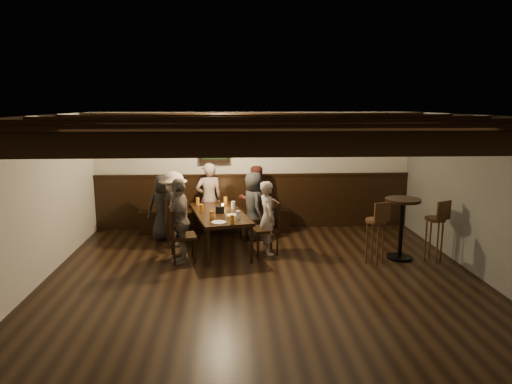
{
  "coord_description": "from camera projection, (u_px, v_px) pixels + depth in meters",
  "views": [
    {
      "loc": [
        -0.47,
        -5.82,
        2.57
      ],
      "look_at": [
        -0.08,
        1.3,
        1.18
      ],
      "focal_mm": 32.0,
      "sensor_mm": 36.0,
      "label": 1
    }
  ],
  "objects": [
    {
      "name": "pint_d",
      "position": [
        233.0,
        205.0,
        8.29
      ],
      "size": [
        0.07,
        0.07,
        0.14
      ],
      "primitive_type": "cylinder",
      "color": "silver",
      "rests_on": "dining_table"
    },
    {
      "name": "high_top_table",
      "position": [
        402.0,
        219.0,
        7.55
      ],
      "size": [
        0.58,
        0.58,
        1.03
      ],
      "color": "black",
      "rests_on": "floor"
    },
    {
      "name": "chair_right_near",
      "position": [
        252.0,
        226.0,
        8.73
      ],
      "size": [
        0.47,
        0.47,
        0.86
      ],
      "rotation": [
        0.0,
        0.0,
        1.79
      ],
      "color": "black",
      "rests_on": "floor"
    },
    {
      "name": "person_bench_centre",
      "position": [
        209.0,
        199.0,
        9.02
      ],
      "size": [
        0.58,
        0.45,
        1.43
      ],
      "primitive_type": "imported",
      "rotation": [
        0.0,
        0.0,
        3.36
      ],
      "color": "gray",
      "rests_on": "floor"
    },
    {
      "name": "pint_e",
      "position": [
        212.0,
        215.0,
        7.54
      ],
      "size": [
        0.07,
        0.07,
        0.14
      ],
      "primitive_type": "cylinder",
      "color": "#BF7219",
      "rests_on": "dining_table"
    },
    {
      "name": "candle",
      "position": [
        223.0,
        207.0,
        8.35
      ],
      "size": [
        0.05,
        0.05,
        0.05
      ],
      "primitive_type": "cylinder",
      "color": "beige",
      "rests_on": "dining_table"
    },
    {
      "name": "chair_left_near",
      "position": [
        176.0,
        230.0,
        8.34
      ],
      "size": [
        0.51,
        0.51,
        0.93
      ],
      "rotation": [
        0.0,
        0.0,
        -1.35
      ],
      "color": "black",
      "rests_on": "floor"
    },
    {
      "name": "pint_a",
      "position": [
        198.0,
        201.0,
        8.61
      ],
      "size": [
        0.07,
        0.07,
        0.14
      ],
      "primitive_type": "cylinder",
      "color": "#BF7219",
      "rests_on": "dining_table"
    },
    {
      "name": "bar_stool_right",
      "position": [
        434.0,
        238.0,
        7.48
      ],
      "size": [
        0.36,
        0.38,
        1.04
      ],
      "rotation": [
        0.0,
        0.0,
        0.41
      ],
      "color": "#31210F",
      "rests_on": "floor"
    },
    {
      "name": "pint_b",
      "position": [
        226.0,
        200.0,
        8.7
      ],
      "size": [
        0.07,
        0.07,
        0.14
      ],
      "primitive_type": "cylinder",
      "color": "#BF7219",
      "rests_on": "dining_table"
    },
    {
      "name": "person_bench_right",
      "position": [
        255.0,
        199.0,
        9.13
      ],
      "size": [
        0.76,
        0.65,
        1.36
      ],
      "primitive_type": "imported",
      "rotation": [
        0.0,
        0.0,
        3.36
      ],
      "color": "#52221C",
      "rests_on": "floor"
    },
    {
      "name": "person_left_near",
      "position": [
        174.0,
        209.0,
        8.26
      ],
      "size": [
        0.69,
        0.98,
        1.37
      ],
      "primitive_type": "imported",
      "rotation": [
        0.0,
        0.0,
        -1.35
      ],
      "color": "#B3A197",
      "rests_on": "floor"
    },
    {
      "name": "pint_c",
      "position": [
        202.0,
        208.0,
        8.04
      ],
      "size": [
        0.07,
        0.07,
        0.14
      ],
      "primitive_type": "cylinder",
      "color": "#BF7219",
      "rests_on": "dining_table"
    },
    {
      "name": "dining_table",
      "position": [
        219.0,
        215.0,
        8.05
      ],
      "size": [
        1.19,
        1.94,
        0.68
      ],
      "rotation": [
        0.0,
        0.0,
        0.22
      ],
      "color": "black",
      "rests_on": "floor"
    },
    {
      "name": "person_left_far",
      "position": [
        180.0,
        220.0,
        7.41
      ],
      "size": [
        0.51,
        0.87,
        1.39
      ],
      "primitive_type": "imported",
      "rotation": [
        0.0,
        0.0,
        -1.35
      ],
      "color": "slate",
      "rests_on": "floor"
    },
    {
      "name": "room",
      "position": [
        241.0,
        188.0,
        8.17
      ],
      "size": [
        7.0,
        7.0,
        7.0
      ],
      "color": "black",
      "rests_on": "ground"
    },
    {
      "name": "condiment_caddy",
      "position": [
        220.0,
        210.0,
        7.98
      ],
      "size": [
        0.15,
        0.1,
        0.12
      ],
      "primitive_type": "cube",
      "color": "black",
      "rests_on": "dining_table"
    },
    {
      "name": "plate_far",
      "position": [
        233.0,
        215.0,
        7.8
      ],
      "size": [
        0.24,
        0.24,
        0.01
      ],
      "primitive_type": "cylinder",
      "color": "white",
      "rests_on": "dining_table"
    },
    {
      "name": "plate_near",
      "position": [
        219.0,
        222.0,
        7.33
      ],
      "size": [
        0.24,
        0.24,
        0.01
      ],
      "primitive_type": "cylinder",
      "color": "white",
      "rests_on": "dining_table"
    },
    {
      "name": "pint_g",
      "position": [
        232.0,
        219.0,
        7.28
      ],
      "size": [
        0.07,
        0.07,
        0.14
      ],
      "primitive_type": "cylinder",
      "color": "#BF7219",
      "rests_on": "dining_table"
    },
    {
      "name": "chair_right_far",
      "position": [
        266.0,
        238.0,
        7.88
      ],
      "size": [
        0.51,
        0.51,
        0.93
      ],
      "rotation": [
        0.0,
        0.0,
        1.79
      ],
      "color": "black",
      "rests_on": "floor"
    },
    {
      "name": "bar_stool_left",
      "position": [
        375.0,
        240.0,
        7.38
      ],
      "size": [
        0.35,
        0.37,
        1.04
      ],
      "rotation": [
        0.0,
        0.0,
        0.3
      ],
      "color": "#31210F",
      "rests_on": "floor"
    },
    {
      "name": "person_bench_left",
      "position": [
        164.0,
        207.0,
        8.65
      ],
      "size": [
        0.69,
        0.53,
        1.26
      ],
      "primitive_type": "imported",
      "rotation": [
        0.0,
        0.0,
        3.36
      ],
      "color": "#232325",
      "rests_on": "floor"
    },
    {
      "name": "pint_f",
      "position": [
        238.0,
        215.0,
        7.56
      ],
      "size": [
        0.07,
        0.07,
        0.14
      ],
      "primitive_type": "cylinder",
      "color": "silver",
      "rests_on": "dining_table"
    },
    {
      "name": "person_right_far",
      "position": [
        268.0,
        218.0,
        7.82
      ],
      "size": [
        0.4,
        0.52,
        1.27
      ],
      "primitive_type": "imported",
      "rotation": [
        0.0,
        0.0,
        1.79
      ],
      "color": "gray",
      "rests_on": "floor"
    },
    {
      "name": "person_right_near",
      "position": [
        254.0,
        206.0,
        8.67
      ],
      "size": [
        0.54,
        0.71,
        1.3
      ],
      "primitive_type": "imported",
      "rotation": [
        0.0,
        0.0,
        1.79
      ],
      "color": "#29292B",
      "rests_on": "floor"
    },
    {
      "name": "chair_left_far",
      "position": [
        182.0,
        245.0,
        7.5
      ],
      "size": [
        0.49,
        0.49,
        0.9
      ],
      "rotation": [
        0.0,
        0.0,
        -1.35
      ],
      "color": "black",
      "rests_on": "floor"
    }
  ]
}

